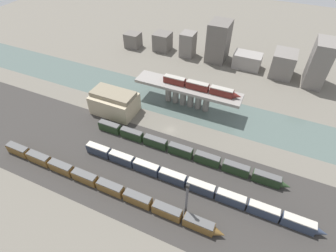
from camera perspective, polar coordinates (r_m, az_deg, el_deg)
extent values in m
plane|color=#666056|center=(113.35, 0.46, -0.86)|extent=(400.00, 400.00, 0.00)
cube|color=#33302D|center=(98.99, -5.25, -9.59)|extent=(280.00, 42.00, 0.01)
cube|color=#4C5B56|center=(127.20, 4.04, 4.66)|extent=(320.00, 22.98, 0.01)
cube|color=gray|center=(121.49, 4.26, 8.29)|extent=(50.05, 9.74, 1.41)
cylinder|color=gray|center=(127.36, 0.09, 7.36)|extent=(2.90, 2.90, 9.03)
cylinder|color=gray|center=(126.13, 1.69, 6.95)|extent=(2.90, 2.90, 9.03)
cylinder|color=gray|center=(125.01, 3.32, 6.52)|extent=(2.90, 2.90, 9.03)
cylinder|color=gray|center=(124.00, 4.97, 6.08)|extent=(2.90, 2.90, 9.03)
cylinder|color=gray|center=(123.09, 6.64, 5.63)|extent=(2.90, 2.90, 9.03)
cylinder|color=gray|center=(122.30, 8.34, 5.17)|extent=(2.90, 2.90, 9.03)
cube|color=#5B1E19|center=(122.19, 1.44, 9.87)|extent=(10.30, 2.88, 3.02)
cube|color=#9E998E|center=(121.28, 1.45, 10.55)|extent=(9.89, 2.65, 0.40)
cube|color=#5B1E19|center=(119.07, 6.42, 8.63)|extent=(10.30, 2.88, 3.02)
cube|color=#9E998E|center=(118.13, 6.48, 9.32)|extent=(9.89, 2.65, 0.40)
cube|color=#5B1E19|center=(116.93, 11.59, 7.26)|extent=(10.30, 2.88, 3.02)
cube|color=#9E998E|center=(115.97, 11.70, 7.95)|extent=(9.89, 2.65, 0.40)
cone|color=#5B1E19|center=(116.19, 14.87, 6.30)|extent=(3.61, 2.59, 2.59)
cube|color=brown|center=(118.14, -29.74, -4.59)|extent=(9.67, 3.01, 3.57)
cube|color=#4C4C4C|center=(116.87, -30.07, -3.92)|extent=(9.28, 2.77, 0.40)
cube|color=brown|center=(111.07, -26.20, -6.41)|extent=(9.67, 3.01, 3.57)
cube|color=#4C4C4C|center=(109.72, -26.51, -5.72)|extent=(9.28, 2.77, 0.40)
cube|color=brown|center=(104.60, -22.17, -8.43)|extent=(9.67, 3.01, 3.57)
cube|color=#4C4C4C|center=(103.17, -22.45, -7.73)|extent=(9.28, 2.77, 0.40)
cube|color=brown|center=(98.86, -17.59, -10.66)|extent=(9.67, 3.01, 3.57)
cube|color=#4C4C4C|center=(97.34, -17.83, -9.95)|extent=(9.28, 2.77, 0.40)
cube|color=brown|center=(93.97, -12.41, -13.05)|extent=(9.67, 3.01, 3.57)
cube|color=#4C4C4C|center=(92.37, -12.59, -12.35)|extent=(9.28, 2.77, 0.40)
cube|color=brown|center=(90.07, -6.61, -15.56)|extent=(9.67, 3.01, 3.57)
cube|color=#4C4C4C|center=(88.40, -6.71, -14.88)|extent=(9.28, 2.77, 0.40)
cube|color=brown|center=(87.30, -0.20, -18.09)|extent=(9.67, 3.01, 3.57)
cube|color=#4C4C4C|center=(85.58, -0.21, -17.44)|extent=(9.28, 2.77, 0.40)
cube|color=brown|center=(85.76, 6.71, -20.51)|extent=(9.67, 3.01, 3.57)
cube|color=#4C4C4C|center=(84.01, 6.83, -19.90)|extent=(9.28, 2.77, 0.40)
cone|color=brown|center=(85.62, 11.14, -21.94)|extent=(3.38, 2.71, 2.71)
cube|color=#2D384C|center=(105.96, -14.82, -5.16)|extent=(9.86, 2.84, 3.77)
cube|color=#B7B2A3|center=(104.47, -15.02, -4.38)|extent=(9.46, 2.62, 0.40)
cube|color=#2D384C|center=(101.15, -10.01, -7.05)|extent=(9.86, 2.84, 3.77)
cube|color=#B7B2A3|center=(99.59, -10.16, -6.27)|extent=(9.46, 2.62, 0.40)
cube|color=#2D384C|center=(97.23, -4.73, -9.07)|extent=(9.86, 2.84, 3.77)
cube|color=#B7B2A3|center=(95.61, -4.80, -8.29)|extent=(9.46, 2.62, 0.40)
cube|color=#2D384C|center=(94.32, 1.00, -11.14)|extent=(9.86, 2.84, 3.77)
cube|color=#B7B2A3|center=(92.65, 1.02, -10.37)|extent=(9.46, 2.62, 0.40)
cube|color=#2D384C|center=(92.50, 7.12, -13.20)|extent=(9.86, 2.84, 3.77)
cube|color=#B7B2A3|center=(90.80, 7.23, -12.46)|extent=(9.46, 2.62, 0.40)
cube|color=#2D384C|center=(91.85, 13.50, -15.16)|extent=(9.86, 2.84, 3.77)
cube|color=#B7B2A3|center=(90.13, 13.72, -14.44)|extent=(9.46, 2.62, 0.40)
cube|color=#2D384C|center=(92.38, 20.01, -16.94)|extent=(9.86, 2.84, 3.77)
cube|color=#B7B2A3|center=(90.68, 20.33, -16.26)|extent=(9.46, 2.62, 0.40)
cube|color=#2D384C|center=(94.09, 26.48, -18.48)|extent=(9.86, 2.84, 3.77)
cube|color=#B7B2A3|center=(92.41, 26.88, -17.82)|extent=(9.46, 2.62, 0.40)
cone|color=#2D384C|center=(95.90, 30.45, -19.37)|extent=(3.45, 2.56, 2.56)
cube|color=#23381E|center=(114.52, -12.57, -0.28)|extent=(9.73, 2.77, 3.79)
cube|color=#4C4C4C|center=(113.14, -12.73, 0.50)|extent=(9.34, 2.54, 0.40)
cube|color=#23381E|center=(109.57, -7.87, -1.87)|extent=(9.73, 2.77, 3.79)
cube|color=#4C4C4C|center=(108.13, -7.97, -1.08)|extent=(9.34, 2.54, 0.40)
cube|color=#23381E|center=(105.52, -2.76, -3.59)|extent=(9.73, 2.77, 3.79)
cube|color=#4C4C4C|center=(104.02, -2.79, -2.79)|extent=(9.34, 2.54, 0.40)
cube|color=#23381E|center=(102.47, 2.73, -5.39)|extent=(9.73, 2.77, 3.79)
cube|color=#4C4C4C|center=(100.92, 2.77, -4.59)|extent=(9.34, 2.54, 0.40)
cube|color=#23381E|center=(100.51, 8.53, -7.22)|extent=(9.73, 2.77, 3.79)
cube|color=#4C4C4C|center=(98.93, 8.65, -6.44)|extent=(9.34, 2.54, 0.40)
cube|color=#23381E|center=(99.70, 14.54, -9.03)|extent=(9.73, 2.77, 3.79)
cube|color=#4C4C4C|center=(98.12, 14.75, -8.27)|extent=(9.34, 2.54, 0.40)
cube|color=#23381E|center=(100.09, 20.63, -10.75)|extent=(9.73, 2.77, 3.79)
cube|color=#4C4C4C|center=(98.51, 20.93, -10.01)|extent=(9.34, 2.54, 0.40)
cone|color=#23381E|center=(101.03, 24.26, -11.78)|extent=(3.41, 2.49, 2.49)
cube|color=tan|center=(122.83, -11.53, 4.82)|extent=(19.86, 13.31, 8.82)
cube|color=#7C725C|center=(119.70, -11.88, 6.86)|extent=(19.46, 9.31, 1.94)
cylinder|color=#4C4C51|center=(82.67, 4.03, -16.10)|extent=(0.79, 0.79, 14.81)
cube|color=black|center=(75.96, 4.32, -12.95)|extent=(1.00, 0.70, 1.20)
cube|color=#605B56|center=(179.15, -7.62, 18.03)|extent=(9.36, 8.16, 9.23)
cube|color=#605B56|center=(173.89, -1.20, 17.90)|extent=(9.89, 10.16, 10.89)
cube|color=slate|center=(166.48, 4.35, 17.30)|extent=(8.06, 9.12, 14.45)
cube|color=#605B56|center=(162.77, 10.95, 17.65)|extent=(11.38, 14.64, 22.60)
cube|color=gray|center=(161.06, 16.84, 13.46)|extent=(15.37, 9.82, 8.32)
cube|color=slate|center=(159.11, 23.77, 12.29)|extent=(11.70, 14.24, 13.33)
cube|color=slate|center=(156.41, 30.02, 11.76)|extent=(9.20, 15.29, 23.47)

